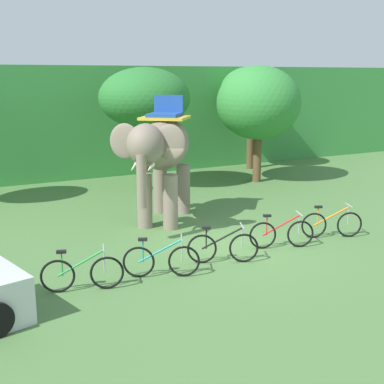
# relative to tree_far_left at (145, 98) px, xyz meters

# --- Properties ---
(ground_plane) EXTENTS (80.00, 80.00, 0.00)m
(ground_plane) POSITION_rel_tree_far_left_xyz_m (-0.85, -7.49, -3.52)
(ground_plane) COLOR #4C753D
(foliage_hedge) EXTENTS (36.00, 6.00, 4.77)m
(foliage_hedge) POSITION_rel_tree_far_left_xyz_m (-0.85, 6.09, -1.14)
(foliage_hedge) COLOR #3D8E42
(foliage_hedge) RESTS_ON ground
(tree_far_left) EXTENTS (3.47, 3.47, 4.68)m
(tree_far_left) POSITION_rel_tree_far_left_xyz_m (0.00, 0.00, 0.00)
(tree_far_left) COLOR brown
(tree_far_left) RESTS_ON ground
(tree_right) EXTENTS (3.43, 3.43, 4.76)m
(tree_right) POSITION_rel_tree_far_left_xyz_m (4.67, -0.83, -0.27)
(tree_right) COLOR brown
(tree_right) RESTS_ON ground
(tree_center_right) EXTENTS (2.87, 2.87, 4.78)m
(tree_center_right) POSITION_rel_tree_far_left_xyz_m (6.22, 1.93, 0.17)
(tree_center_right) COLOR brown
(tree_center_right) RESTS_ON ground
(elephant) EXTENTS (3.49, 3.85, 3.78)m
(elephant) POSITION_rel_tree_far_left_xyz_m (-1.50, -4.70, -1.32)
(elephant) COLOR gray
(elephant) RESTS_ON ground
(bike_green) EXTENTS (1.65, 0.66, 0.92)m
(bike_green) POSITION_rel_tree_far_left_xyz_m (-5.16, -8.60, -3.14)
(bike_green) COLOR black
(bike_green) RESTS_ON ground
(bike_teal) EXTENTS (1.57, 0.82, 0.92)m
(bike_teal) POSITION_rel_tree_far_left_xyz_m (-3.39, -8.67, -3.14)
(bike_teal) COLOR black
(bike_teal) RESTS_ON ground
(bike_black) EXTENTS (1.58, 0.81, 0.92)m
(bike_black) POSITION_rel_tree_far_left_xyz_m (-1.72, -8.54, -3.14)
(bike_black) COLOR black
(bike_black) RESTS_ON ground
(bike_red) EXTENTS (1.62, 0.74, 0.92)m
(bike_red) POSITION_rel_tree_far_left_xyz_m (0.20, -8.31, -3.14)
(bike_red) COLOR black
(bike_red) RESTS_ON ground
(bike_orange) EXTENTS (1.59, 0.79, 0.92)m
(bike_orange) POSITION_rel_tree_far_left_xyz_m (1.97, -8.24, -3.14)
(bike_orange) COLOR black
(bike_orange) RESTS_ON ground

